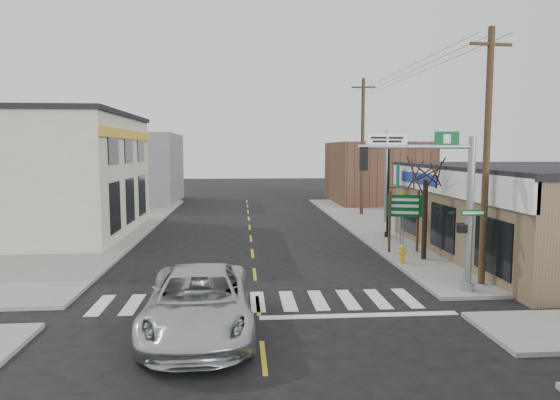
{
  "coord_description": "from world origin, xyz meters",
  "views": [
    {
      "loc": [
        -0.49,
        -15.46,
        4.95
      ],
      "look_at": [
        1.14,
        5.64,
        2.8
      ],
      "focal_mm": 32.0,
      "sensor_mm": 36.0,
      "label": 1
    }
  ],
  "objects": [
    {
      "name": "shrub_back",
      "position": [
        9.55,
        8.07,
        0.57
      ],
      "size": [
        1.17,
        1.17,
        0.88
      ],
      "primitive_type": "ellipsoid",
      "color": "#1E3215",
      "rests_on": "sidewalk_right"
    },
    {
      "name": "utility_pole_near",
      "position": [
        8.11,
        1.51,
        4.75
      ],
      "size": [
        1.57,
        0.24,
        9.01
      ],
      "rotation": [
        0.0,
        0.0,
        0.1
      ],
      "color": "#482D1D",
      "rests_on": "sidewalk_right"
    },
    {
      "name": "dance_center_sign",
      "position": [
        9.0,
        16.68,
        4.79
      ],
      "size": [
        2.88,
        0.18,
        6.12
      ],
      "rotation": [
        0.0,
        0.0,
        0.18
      ],
      "color": "gray",
      "rests_on": "sidewalk_right"
    },
    {
      "name": "traffic_signal_pole",
      "position": [
        6.56,
        0.7,
        3.36
      ],
      "size": [
        4.27,
        0.36,
        5.41
      ],
      "rotation": [
        0.0,
        0.0,
        -0.03
      ],
      "color": "gray",
      "rests_on": "sidewalk_right"
    },
    {
      "name": "bare_tree",
      "position": [
        7.5,
        5.62,
        4.27
      ],
      "size": [
        2.63,
        2.63,
        5.26
      ],
      "rotation": [
        0.0,
        0.0,
        0.2
      ],
      "color": "black",
      "rests_on": "sidewalk_right"
    },
    {
      "name": "suv",
      "position": [
        -1.67,
        -2.21,
        0.84
      ],
      "size": [
        3.01,
        6.17,
        1.69
      ],
      "primitive_type": "imported",
      "rotation": [
        0.0,
        0.0,
        0.04
      ],
      "color": "#B6BABC",
      "rests_on": "ground"
    },
    {
      "name": "left_building",
      "position": [
        -13.0,
        14.0,
        3.4
      ],
      "size": [
        12.0,
        12.0,
        6.8
      ],
      "primitive_type": "cube",
      "color": "beige",
      "rests_on": "ground"
    },
    {
      "name": "ped_crossing_sign",
      "position": [
        7.38,
        8.49,
        2.02
      ],
      "size": [
        1.08,
        0.08,
        2.77
      ],
      "rotation": [
        0.0,
        0.0,
        -0.03
      ],
      "color": "gray",
      "rests_on": "sidewalk_right"
    },
    {
      "name": "bldg_distant_left",
      "position": [
        -11.0,
        32.0,
        3.2
      ],
      "size": [
        9.0,
        10.0,
        6.4
      ],
      "primitive_type": "cube",
      "color": "slate",
      "rests_on": "ground"
    },
    {
      "name": "crosswalk",
      "position": [
        0.0,
        0.4,
        0.01
      ],
      "size": [
        11.0,
        2.2,
        0.01
      ],
      "primitive_type": "cube",
      "color": "silver",
      "rests_on": "ground"
    },
    {
      "name": "bldg_distant_right",
      "position": [
        12.0,
        30.0,
        2.8
      ],
      "size": [
        8.0,
        10.0,
        5.6
      ],
      "primitive_type": "cube",
      "color": "brown",
      "rests_on": "ground"
    },
    {
      "name": "center_line",
      "position": [
        0.0,
        8.0,
        0.01
      ],
      "size": [
        0.12,
        56.0,
        0.01
      ],
      "primitive_type": "cube",
      "color": "gold",
      "rests_on": "ground"
    },
    {
      "name": "sidewalk_left",
      "position": [
        -9.0,
        13.0,
        0.07
      ],
      "size": [
        6.0,
        38.0,
        0.13
      ],
      "primitive_type": "cube",
      "color": "gray",
      "rests_on": "ground"
    },
    {
      "name": "utility_pole_far",
      "position": [
        8.42,
        20.9,
        5.25
      ],
      "size": [
        1.74,
        0.26,
        9.98
      ],
      "rotation": [
        0.0,
        0.0,
        -0.13
      ],
      "color": "#483522",
      "rests_on": "sidewalk_right"
    },
    {
      "name": "fire_hydrant",
      "position": [
        6.3,
        4.96,
        0.55
      ],
      "size": [
        0.25,
        0.25,
        0.78
      ],
      "rotation": [
        0.0,
        0.0,
        0.11
      ],
      "color": "gold",
      "rests_on": "sidewalk_right"
    },
    {
      "name": "ground",
      "position": [
        0.0,
        0.0,
        0.0
      ],
      "size": [
        140.0,
        140.0,
        0.0
      ],
      "primitive_type": "plane",
      "color": "black",
      "rests_on": "ground"
    },
    {
      "name": "shrub_front",
      "position": [
        10.38,
        1.72,
        0.65
      ],
      "size": [
        1.4,
        1.4,
        1.05
      ],
      "primitive_type": "ellipsoid",
      "color": "#203915",
      "rests_on": "sidewalk_right"
    },
    {
      "name": "guide_sign",
      "position": [
        7.12,
        7.24,
        2.01
      ],
      "size": [
        1.67,
        0.14,
        2.92
      ],
      "rotation": [
        0.0,
        0.0,
        -0.27
      ],
      "color": "#463420",
      "rests_on": "sidewalk_right"
    },
    {
      "name": "sidewalk_right",
      "position": [
        9.0,
        13.0,
        0.07
      ],
      "size": [
        6.0,
        38.0,
        0.13
      ],
      "primitive_type": "cube",
      "color": "gray",
      "rests_on": "ground"
    },
    {
      "name": "lamp_post",
      "position": [
        7.59,
        11.23,
        3.09
      ],
      "size": [
        0.66,
        0.52,
        5.1
      ],
      "rotation": [
        0.0,
        0.0,
        0.06
      ],
      "color": "black",
      "rests_on": "sidewalk_right"
    }
  ]
}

